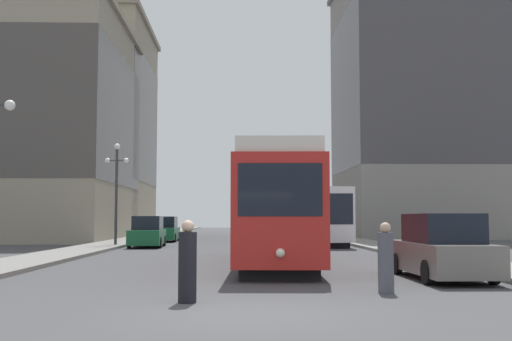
{
  "coord_description": "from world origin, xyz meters",
  "views": [
    {
      "loc": [
        -0.23,
        -11.14,
        1.69
      ],
      "look_at": [
        0.36,
        7.81,
        3.17
      ],
      "focal_mm": 43.0,
      "sensor_mm": 36.0,
      "label": 1
    }
  ],
  "objects_px": {
    "streetcar": "(275,207)",
    "parked_car_left_mid": "(148,233)",
    "parked_car_right_far": "(441,249)",
    "pedestrian_crossing_far": "(386,260)",
    "transit_bus": "(314,214)",
    "parked_car_left_near": "(165,230)",
    "pedestrian_crossing_near": "(187,264)",
    "lamp_post_left_far": "(117,179)"
  },
  "relations": [
    {
      "from": "lamp_post_left_far",
      "to": "parked_car_right_far",
      "type": "bearing_deg",
      "value": -56.45
    },
    {
      "from": "streetcar",
      "to": "pedestrian_crossing_far",
      "type": "distance_m",
      "value": 9.19
    },
    {
      "from": "streetcar",
      "to": "parked_car_right_far",
      "type": "bearing_deg",
      "value": -50.73
    },
    {
      "from": "pedestrian_crossing_near",
      "to": "parked_car_left_near",
      "type": "bearing_deg",
      "value": -164.19
    },
    {
      "from": "transit_bus",
      "to": "parked_car_left_near",
      "type": "bearing_deg",
      "value": 151.34
    },
    {
      "from": "pedestrian_crossing_far",
      "to": "parked_car_right_far",
      "type": "bearing_deg",
      "value": 47.22
    },
    {
      "from": "streetcar",
      "to": "parked_car_left_mid",
      "type": "height_order",
      "value": "streetcar"
    },
    {
      "from": "streetcar",
      "to": "pedestrian_crossing_near",
      "type": "relative_size",
      "value": 8.4
    },
    {
      "from": "parked_car_left_mid",
      "to": "streetcar",
      "type": "bearing_deg",
      "value": -65.73
    },
    {
      "from": "parked_car_left_near",
      "to": "parked_car_right_far",
      "type": "xyz_separation_m",
      "value": [
        10.98,
        -27.98,
        -0.0
      ]
    },
    {
      "from": "transit_bus",
      "to": "parked_car_left_mid",
      "type": "bearing_deg",
      "value": -163.09
    },
    {
      "from": "parked_car_left_near",
      "to": "parked_car_left_mid",
      "type": "distance_m",
      "value": 8.7
    },
    {
      "from": "parked_car_left_mid",
      "to": "parked_car_right_far",
      "type": "xyz_separation_m",
      "value": [
        10.98,
        -19.27,
        -0.0
      ]
    },
    {
      "from": "transit_bus",
      "to": "parked_car_left_near",
      "type": "xyz_separation_m",
      "value": [
        -10.29,
        5.21,
        -1.1
      ]
    },
    {
      "from": "parked_car_right_far",
      "to": "pedestrian_crossing_far",
      "type": "distance_m",
      "value": 3.91
    },
    {
      "from": "streetcar",
      "to": "pedestrian_crossing_far",
      "type": "height_order",
      "value": "streetcar"
    },
    {
      "from": "pedestrian_crossing_near",
      "to": "pedestrian_crossing_far",
      "type": "bearing_deg",
      "value": 116.51
    },
    {
      "from": "parked_car_left_near",
      "to": "parked_car_left_mid",
      "type": "bearing_deg",
      "value": -90.46
    },
    {
      "from": "streetcar",
      "to": "lamp_post_left_far",
      "type": "height_order",
      "value": "lamp_post_left_far"
    },
    {
      "from": "pedestrian_crossing_far",
      "to": "parked_car_left_near",
      "type": "bearing_deg",
      "value": 99.4
    },
    {
      "from": "parked_car_left_near",
      "to": "pedestrian_crossing_far",
      "type": "distance_m",
      "value": 32.29
    },
    {
      "from": "parked_car_left_near",
      "to": "pedestrian_crossing_near",
      "type": "distance_m",
      "value": 32.83
    },
    {
      "from": "streetcar",
      "to": "pedestrian_crossing_far",
      "type": "bearing_deg",
      "value": -75.07
    },
    {
      "from": "pedestrian_crossing_near",
      "to": "streetcar",
      "type": "bearing_deg",
      "value": 175.17
    },
    {
      "from": "parked_car_right_far",
      "to": "lamp_post_left_far",
      "type": "height_order",
      "value": "lamp_post_left_far"
    },
    {
      "from": "streetcar",
      "to": "transit_bus",
      "type": "xyz_separation_m",
      "value": [
        3.62,
        17.02,
        -0.15
      ]
    },
    {
      "from": "pedestrian_crossing_far",
      "to": "transit_bus",
      "type": "bearing_deg",
      "value": 80.23
    },
    {
      "from": "parked_car_left_mid",
      "to": "parked_car_right_far",
      "type": "bearing_deg",
      "value": -62.33
    },
    {
      "from": "pedestrian_crossing_near",
      "to": "transit_bus",
      "type": "bearing_deg",
      "value": 175.91
    },
    {
      "from": "streetcar",
      "to": "parked_car_right_far",
      "type": "xyz_separation_m",
      "value": [
        4.3,
        -5.74,
        -1.26
      ]
    },
    {
      "from": "transit_bus",
      "to": "pedestrian_crossing_near",
      "type": "height_order",
      "value": "transit_bus"
    },
    {
      "from": "parked_car_left_near",
      "to": "streetcar",
      "type": "bearing_deg",
      "value": -73.73
    },
    {
      "from": "pedestrian_crossing_near",
      "to": "pedestrian_crossing_far",
      "type": "xyz_separation_m",
      "value": [
        4.38,
        1.44,
        -0.03
      ]
    },
    {
      "from": "parked_car_right_far",
      "to": "parked_car_left_near",
      "type": "bearing_deg",
      "value": -68.45
    },
    {
      "from": "pedestrian_crossing_far",
      "to": "lamp_post_left_far",
      "type": "height_order",
      "value": "lamp_post_left_far"
    },
    {
      "from": "parked_car_left_near",
      "to": "pedestrian_crossing_far",
      "type": "relative_size",
      "value": 3.02
    },
    {
      "from": "transit_bus",
      "to": "pedestrian_crossing_far",
      "type": "height_order",
      "value": "transit_bus"
    },
    {
      "from": "parked_car_left_mid",
      "to": "lamp_post_left_far",
      "type": "distance_m",
      "value": 3.73
    },
    {
      "from": "parked_car_right_far",
      "to": "lamp_post_left_far",
      "type": "xyz_separation_m",
      "value": [
        -12.88,
        19.42,
        3.2
      ]
    },
    {
      "from": "pedestrian_crossing_near",
      "to": "parked_car_right_far",
      "type": "bearing_deg",
      "value": 132.6
    },
    {
      "from": "pedestrian_crossing_far",
      "to": "lamp_post_left_far",
      "type": "xyz_separation_m",
      "value": [
        -10.54,
        22.55,
        3.3
      ]
    },
    {
      "from": "streetcar",
      "to": "transit_bus",
      "type": "relative_size",
      "value": 1.09
    }
  ]
}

